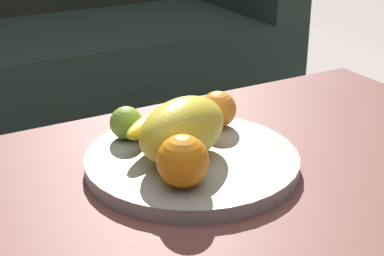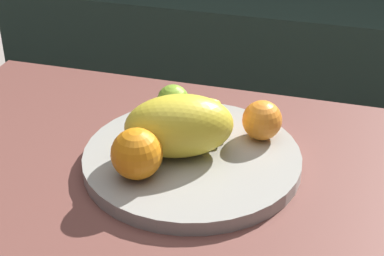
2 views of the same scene
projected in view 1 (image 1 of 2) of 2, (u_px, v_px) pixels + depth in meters
name	position (u px, v px, depth m)	size (l,w,h in m)	color
coffee_table	(224.00, 190.00, 1.06)	(1.16, 0.68, 0.39)	brown
couch	(30.00, 55.00, 1.99)	(1.70, 0.70, 0.90)	#1D2C25
fruit_bowl	(192.00, 161.00, 1.04)	(0.37, 0.37, 0.03)	#9D9C93
melon_large_front	(183.00, 130.00, 1.00)	(0.18, 0.11, 0.11)	yellow
orange_front	(183.00, 161.00, 0.92)	(0.08, 0.08, 0.08)	orange
orange_left	(218.00, 109.00, 1.14)	(0.07, 0.07, 0.07)	orange
apple_front	(126.00, 123.00, 1.09)	(0.06, 0.06, 0.06)	#7FAC2F
apple_left	(175.00, 122.00, 1.09)	(0.06, 0.06, 0.06)	red
banana_bunch	(158.00, 128.00, 1.07)	(0.17, 0.12, 0.06)	yellow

